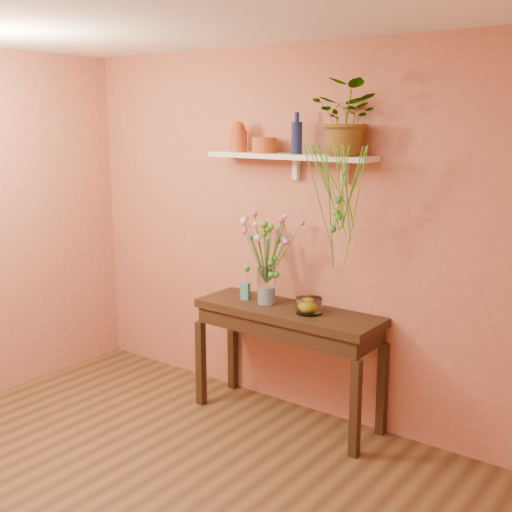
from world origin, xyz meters
TOP-DOWN VIEW (x-y plane):
  - room at (0.00, 0.00)m, footprint 4.04×4.04m
  - sideboard at (0.13, 1.76)m, footprint 1.40×0.45m
  - wall_shelf at (0.06, 1.87)m, footprint 1.30×0.24m
  - terracotta_jug at (-0.40, 1.86)m, footprint 0.17×0.17m
  - terracotta_pot at (-0.15, 1.85)m, footprint 0.23×0.23m
  - blue_bottle at (0.12, 1.87)m, footprint 0.09×0.09m
  - spider_plant at (0.53, 1.85)m, footprint 0.46×0.40m
  - plant_fronds at (0.55, 1.70)m, footprint 0.46×0.32m
  - glass_vase at (-0.06, 1.75)m, footprint 0.13×0.13m
  - bouquet at (-0.05, 1.75)m, footprint 0.44×0.49m
  - glass_bowl at (0.32, 1.74)m, footprint 0.18×0.18m
  - lemon at (0.30, 1.76)m, footprint 0.08×0.08m
  - carton at (-0.26, 1.76)m, footprint 0.07×0.06m

SIDE VIEW (x-z plane):
  - sideboard at x=0.13m, z-range 0.30..1.15m
  - lemon at x=0.30m, z-range 0.85..0.93m
  - glass_bowl at x=0.32m, z-range 0.84..0.95m
  - carton at x=-0.26m, z-range 0.85..0.98m
  - glass_vase at x=-0.06m, z-range 0.83..1.10m
  - bouquet at x=-0.05m, z-range 1.06..1.58m
  - room at x=0.00m, z-range 0.00..2.70m
  - plant_fronds at x=0.55m, z-range 1.24..2.06m
  - wall_shelf at x=0.06m, z-range 1.82..2.01m
  - terracotta_pot at x=-0.15m, z-range 1.94..2.05m
  - terracotta_jug at x=-0.40m, z-range 1.93..2.15m
  - blue_bottle at x=0.12m, z-range 1.91..2.20m
  - spider_plant at x=0.53m, z-range 1.94..2.43m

